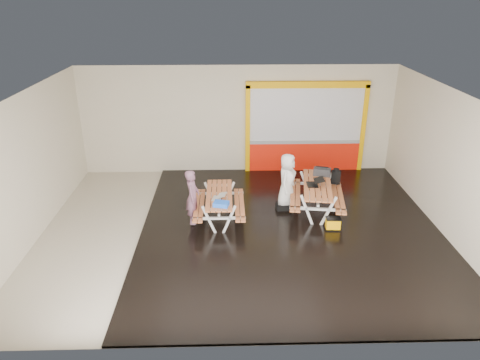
{
  "coord_description": "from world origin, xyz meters",
  "views": [
    {
      "loc": [
        -0.3,
        -9.91,
        5.67
      ],
      "look_at": [
        0.0,
        0.9,
        1.0
      ],
      "focal_mm": 33.42,
      "sensor_mm": 36.0,
      "label": 1
    }
  ],
  "objects_px": {
    "person_left": "(193,197)",
    "blue_pouch": "(221,204)",
    "picnic_table_right": "(317,191)",
    "laptop_left": "(219,197)",
    "toolbox": "(322,172)",
    "person_right": "(287,180)",
    "picnic_table_left": "(219,200)",
    "laptop_right": "(315,183)",
    "dark_case": "(284,206)",
    "backpack": "(336,176)",
    "fluke_bag": "(333,224)"
  },
  "relations": [
    {
      "from": "laptop_left",
      "to": "blue_pouch",
      "type": "distance_m",
      "value": 0.41
    },
    {
      "from": "person_left",
      "to": "laptop_right",
      "type": "height_order",
      "value": "person_left"
    },
    {
      "from": "person_left",
      "to": "laptop_left",
      "type": "height_order",
      "value": "person_left"
    },
    {
      "from": "picnic_table_left",
      "to": "picnic_table_right",
      "type": "relative_size",
      "value": 0.84
    },
    {
      "from": "picnic_table_left",
      "to": "laptop_left",
      "type": "relative_size",
      "value": 4.86
    },
    {
      "from": "toolbox",
      "to": "dark_case",
      "type": "distance_m",
      "value": 1.46
    },
    {
      "from": "picnic_table_left",
      "to": "backpack",
      "type": "bearing_deg",
      "value": 18.58
    },
    {
      "from": "person_left",
      "to": "backpack",
      "type": "distance_m",
      "value": 4.16
    },
    {
      "from": "blue_pouch",
      "to": "toolbox",
      "type": "xyz_separation_m",
      "value": [
        2.8,
        1.7,
        0.12
      ]
    },
    {
      "from": "fluke_bag",
      "to": "person_left",
      "type": "bearing_deg",
      "value": 173.02
    },
    {
      "from": "person_right",
      "to": "laptop_left",
      "type": "height_order",
      "value": "person_right"
    },
    {
      "from": "toolbox",
      "to": "fluke_bag",
      "type": "bearing_deg",
      "value": -89.94
    },
    {
      "from": "person_left",
      "to": "person_right",
      "type": "bearing_deg",
      "value": -65.96
    },
    {
      "from": "blue_pouch",
      "to": "dark_case",
      "type": "xyz_separation_m",
      "value": [
        1.7,
        1.2,
        -0.69
      ]
    },
    {
      "from": "picnic_table_right",
      "to": "blue_pouch",
      "type": "xyz_separation_m",
      "value": [
        -2.57,
        -1.09,
        0.18
      ]
    },
    {
      "from": "person_left",
      "to": "laptop_right",
      "type": "distance_m",
      "value": 3.26
    },
    {
      "from": "laptop_left",
      "to": "backpack",
      "type": "distance_m",
      "value": 3.57
    },
    {
      "from": "person_left",
      "to": "blue_pouch",
      "type": "distance_m",
      "value": 0.87
    },
    {
      "from": "person_right",
      "to": "laptop_left",
      "type": "xyz_separation_m",
      "value": [
        -1.84,
        -0.9,
        -0.06
      ]
    },
    {
      "from": "laptop_right",
      "to": "dark_case",
      "type": "height_order",
      "value": "laptop_right"
    },
    {
      "from": "picnic_table_right",
      "to": "laptop_left",
      "type": "height_order",
      "value": "laptop_left"
    },
    {
      "from": "person_left",
      "to": "blue_pouch",
      "type": "bearing_deg",
      "value": -117.05
    },
    {
      "from": "laptop_left",
      "to": "fluke_bag",
      "type": "distance_m",
      "value": 2.96
    },
    {
      "from": "laptop_left",
      "to": "backpack",
      "type": "height_order",
      "value": "backpack"
    },
    {
      "from": "picnic_table_left",
      "to": "picnic_table_right",
      "type": "bearing_deg",
      "value": 8.96
    },
    {
      "from": "picnic_table_right",
      "to": "laptop_right",
      "type": "relative_size",
      "value": 4.96
    },
    {
      "from": "toolbox",
      "to": "picnic_table_right",
      "type": "bearing_deg",
      "value": -111.25
    },
    {
      "from": "picnic_table_left",
      "to": "fluke_bag",
      "type": "distance_m",
      "value": 2.96
    },
    {
      "from": "backpack",
      "to": "person_left",
      "type": "bearing_deg",
      "value": -161.63
    },
    {
      "from": "person_left",
      "to": "backpack",
      "type": "height_order",
      "value": "person_left"
    },
    {
      "from": "laptop_right",
      "to": "person_left",
      "type": "bearing_deg",
      "value": -169.89
    },
    {
      "from": "person_left",
      "to": "person_right",
      "type": "xyz_separation_m",
      "value": [
        2.5,
        0.83,
        0.07
      ]
    },
    {
      "from": "toolbox",
      "to": "backpack",
      "type": "height_order",
      "value": "toolbox"
    },
    {
      "from": "blue_pouch",
      "to": "person_right",
      "type": "bearing_deg",
      "value": 36.27
    },
    {
      "from": "picnic_table_right",
      "to": "person_right",
      "type": "height_order",
      "value": "person_right"
    },
    {
      "from": "person_right",
      "to": "toolbox",
      "type": "height_order",
      "value": "person_right"
    },
    {
      "from": "picnic_table_right",
      "to": "person_left",
      "type": "relative_size",
      "value": 1.59
    },
    {
      "from": "person_right",
      "to": "blue_pouch",
      "type": "bearing_deg",
      "value": 148.68
    },
    {
      "from": "person_left",
      "to": "laptop_left",
      "type": "distance_m",
      "value": 0.67
    },
    {
      "from": "person_right",
      "to": "laptop_left",
      "type": "bearing_deg",
      "value": 138.51
    },
    {
      "from": "picnic_table_left",
      "to": "person_left",
      "type": "bearing_deg",
      "value": -162.68
    },
    {
      "from": "laptop_left",
      "to": "fluke_bag",
      "type": "bearing_deg",
      "value": -7.25
    },
    {
      "from": "laptop_right",
      "to": "blue_pouch",
      "type": "distance_m",
      "value": 2.69
    },
    {
      "from": "blue_pouch",
      "to": "backpack",
      "type": "height_order",
      "value": "backpack"
    },
    {
      "from": "picnic_table_left",
      "to": "toolbox",
      "type": "relative_size",
      "value": 3.73
    },
    {
      "from": "dark_case",
      "to": "person_left",
      "type": "bearing_deg",
      "value": -163.19
    },
    {
      "from": "person_right",
      "to": "toolbox",
      "type": "xyz_separation_m",
      "value": [
        1.03,
        0.4,
        0.07
      ]
    },
    {
      "from": "person_left",
      "to": "laptop_right",
      "type": "xyz_separation_m",
      "value": [
        3.21,
        0.57,
        0.09
      ]
    },
    {
      "from": "person_right",
      "to": "laptop_right",
      "type": "xyz_separation_m",
      "value": [
        0.7,
        -0.26,
        0.03
      ]
    },
    {
      "from": "person_right",
      "to": "blue_pouch",
      "type": "relative_size",
      "value": 4.13
    }
  ]
}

